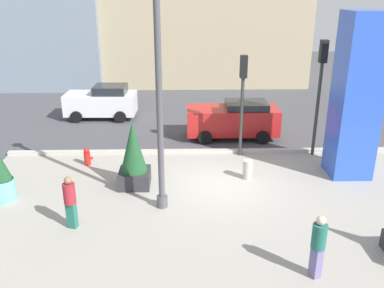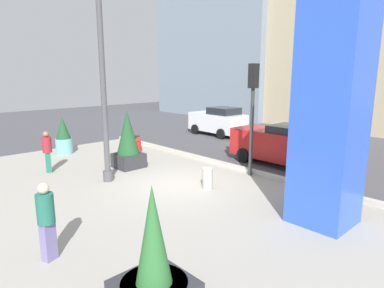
{
  "view_description": "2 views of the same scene",
  "coord_description": "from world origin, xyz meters",
  "px_view_note": "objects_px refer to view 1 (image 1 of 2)",
  "views": [
    {
      "loc": [
        -1.4,
        -13.67,
        6.8
      ],
      "look_at": [
        -1.04,
        0.79,
        1.31
      ],
      "focal_mm": 38.45,
      "sensor_mm": 36.0,
      "label": 1
    },
    {
      "loc": [
        8.71,
        -7.43,
        3.91
      ],
      "look_at": [
        -0.26,
        0.97,
        1.33
      ],
      "focal_mm": 31.04,
      "sensor_mm": 36.0,
      "label": 2
    }
  ],
  "objects_px": {
    "lamp_post": "(159,97)",
    "traffic_light_far_side": "(243,90)",
    "pedestrian_crossing": "(70,200)",
    "potted_plant_curbside": "(1,178)",
    "potted_plant_near_left": "(134,157)",
    "car_passing_lane": "(234,119)",
    "car_curb_east": "(102,102)",
    "pedestrian_by_curb": "(318,244)",
    "art_pillar_blue": "(356,97)",
    "fire_hydrant": "(87,157)",
    "concrete_bollard": "(248,170)",
    "traffic_light_corner": "(320,80)"
  },
  "relations": [
    {
      "from": "traffic_light_far_side",
      "to": "car_curb_east",
      "type": "bearing_deg",
      "value": 140.64
    },
    {
      "from": "lamp_post",
      "to": "potted_plant_curbside",
      "type": "xyz_separation_m",
      "value": [
        -5.41,
        0.59,
        -2.9
      ]
    },
    {
      "from": "lamp_post",
      "to": "potted_plant_curbside",
      "type": "height_order",
      "value": "lamp_post"
    },
    {
      "from": "art_pillar_blue",
      "to": "fire_hydrant",
      "type": "height_order",
      "value": "art_pillar_blue"
    },
    {
      "from": "art_pillar_blue",
      "to": "pedestrian_by_curb",
      "type": "relative_size",
      "value": 3.53
    },
    {
      "from": "lamp_post",
      "to": "car_passing_lane",
      "type": "height_order",
      "value": "lamp_post"
    },
    {
      "from": "fire_hydrant",
      "to": "car_passing_lane",
      "type": "height_order",
      "value": "car_passing_lane"
    },
    {
      "from": "potted_plant_curbside",
      "to": "concrete_bollard",
      "type": "xyz_separation_m",
      "value": [
        8.56,
        1.49,
        -0.48
      ]
    },
    {
      "from": "potted_plant_curbside",
      "to": "concrete_bollard",
      "type": "relative_size",
      "value": 2.48
    },
    {
      "from": "fire_hydrant",
      "to": "pedestrian_crossing",
      "type": "height_order",
      "value": "pedestrian_crossing"
    },
    {
      "from": "lamp_post",
      "to": "car_curb_east",
      "type": "xyz_separation_m",
      "value": [
        -3.74,
        10.14,
        -2.84
      ]
    },
    {
      "from": "traffic_light_corner",
      "to": "fire_hydrant",
      "type": "bearing_deg",
      "value": -174.61
    },
    {
      "from": "traffic_light_corner",
      "to": "pedestrian_crossing",
      "type": "distance_m",
      "value": 10.88
    },
    {
      "from": "lamp_post",
      "to": "car_passing_lane",
      "type": "distance_m",
      "value": 7.94
    },
    {
      "from": "concrete_bollard",
      "to": "traffic_light_corner",
      "type": "height_order",
      "value": "traffic_light_corner"
    },
    {
      "from": "pedestrian_by_curb",
      "to": "pedestrian_crossing",
      "type": "xyz_separation_m",
      "value": [
        -6.64,
        2.43,
        -0.03
      ]
    },
    {
      "from": "concrete_bollard",
      "to": "fire_hydrant",
      "type": "bearing_deg",
      "value": 167.09
    },
    {
      "from": "car_curb_east",
      "to": "pedestrian_crossing",
      "type": "relative_size",
      "value": 2.29
    },
    {
      "from": "car_curb_east",
      "to": "fire_hydrant",
      "type": "bearing_deg",
      "value": -85.38
    },
    {
      "from": "lamp_post",
      "to": "car_passing_lane",
      "type": "relative_size",
      "value": 1.77
    },
    {
      "from": "pedestrian_by_curb",
      "to": "pedestrian_crossing",
      "type": "distance_m",
      "value": 7.07
    },
    {
      "from": "car_passing_lane",
      "to": "pedestrian_crossing",
      "type": "height_order",
      "value": "car_passing_lane"
    },
    {
      "from": "fire_hydrant",
      "to": "concrete_bollard",
      "type": "distance_m",
      "value": 6.52
    },
    {
      "from": "lamp_post",
      "to": "traffic_light_corner",
      "type": "relative_size",
      "value": 1.57
    },
    {
      "from": "concrete_bollard",
      "to": "pedestrian_crossing",
      "type": "height_order",
      "value": "pedestrian_crossing"
    },
    {
      "from": "potted_plant_near_left",
      "to": "car_passing_lane",
      "type": "xyz_separation_m",
      "value": [
        4.21,
        5.14,
        -0.21
      ]
    },
    {
      "from": "potted_plant_near_left",
      "to": "car_curb_east",
      "type": "xyz_separation_m",
      "value": [
        -2.67,
        8.56,
        -0.22
      ]
    },
    {
      "from": "pedestrian_crossing",
      "to": "car_curb_east",
      "type": "bearing_deg",
      "value": 95.48
    },
    {
      "from": "potted_plant_curbside",
      "to": "potted_plant_near_left",
      "type": "xyz_separation_m",
      "value": [
        4.34,
        0.99,
        0.28
      ]
    },
    {
      "from": "concrete_bollard",
      "to": "pedestrian_by_curb",
      "type": "height_order",
      "value": "pedestrian_by_curb"
    },
    {
      "from": "car_curb_east",
      "to": "pedestrian_by_curb",
      "type": "xyz_separation_m",
      "value": [
        7.73,
        -13.76,
        0.05
      ]
    },
    {
      "from": "lamp_post",
      "to": "traffic_light_far_side",
      "type": "distance_m",
      "value": 5.54
    },
    {
      "from": "car_curb_east",
      "to": "car_passing_lane",
      "type": "bearing_deg",
      "value": -26.4
    },
    {
      "from": "car_passing_lane",
      "to": "pedestrian_crossing",
      "type": "distance_m",
      "value": 9.81
    },
    {
      "from": "potted_plant_curbside",
      "to": "potted_plant_near_left",
      "type": "distance_m",
      "value": 4.46
    },
    {
      "from": "potted_plant_curbside",
      "to": "traffic_light_corner",
      "type": "relative_size",
      "value": 0.38
    },
    {
      "from": "potted_plant_curbside",
      "to": "potted_plant_near_left",
      "type": "bearing_deg",
      "value": 12.9
    },
    {
      "from": "art_pillar_blue",
      "to": "traffic_light_corner",
      "type": "bearing_deg",
      "value": 110.58
    },
    {
      "from": "lamp_post",
      "to": "concrete_bollard",
      "type": "xyz_separation_m",
      "value": [
        3.15,
        2.08,
        -3.38
      ]
    },
    {
      "from": "lamp_post",
      "to": "traffic_light_corner",
      "type": "distance_m",
      "value": 7.77
    },
    {
      "from": "concrete_bollard",
      "to": "pedestrian_crossing",
      "type": "bearing_deg",
      "value": -150.57
    },
    {
      "from": "potted_plant_near_left",
      "to": "pedestrian_by_curb",
      "type": "distance_m",
      "value": 7.26
    },
    {
      "from": "art_pillar_blue",
      "to": "pedestrian_crossing",
      "type": "relative_size",
      "value": 3.61
    },
    {
      "from": "potted_plant_near_left",
      "to": "concrete_bollard",
      "type": "height_order",
      "value": "potted_plant_near_left"
    },
    {
      "from": "potted_plant_near_left",
      "to": "car_passing_lane",
      "type": "bearing_deg",
      "value": 50.63
    },
    {
      "from": "lamp_post",
      "to": "fire_hydrant",
      "type": "relative_size",
      "value": 10.24
    },
    {
      "from": "lamp_post",
      "to": "pedestrian_by_curb",
      "type": "distance_m",
      "value": 6.06
    },
    {
      "from": "lamp_post",
      "to": "traffic_light_corner",
      "type": "xyz_separation_m",
      "value": [
        6.35,
        4.44,
        -0.47
      ]
    },
    {
      "from": "car_curb_east",
      "to": "pedestrian_by_curb",
      "type": "relative_size",
      "value": 2.23
    },
    {
      "from": "traffic_light_far_side",
      "to": "pedestrian_crossing",
      "type": "relative_size",
      "value": 2.54
    }
  ]
}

